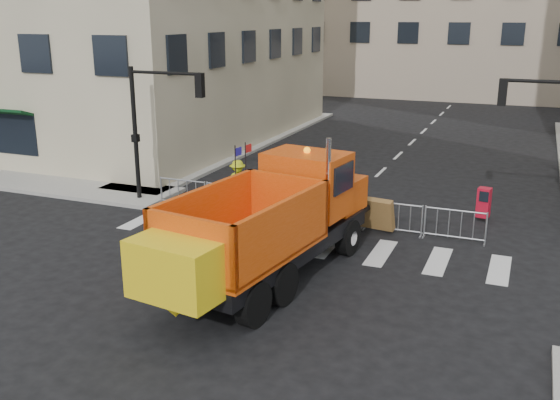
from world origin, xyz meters
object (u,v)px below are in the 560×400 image
at_px(plow_truck, 268,221).
at_px(newspaper_box, 484,202).
at_px(cop_b, 342,206).
at_px(cop_a, 323,207).
at_px(cop_c, 351,208).
at_px(worker, 238,182).

bearing_deg(plow_truck, newspaper_box, -24.76).
distance_m(cop_b, newspaper_box, 5.45).
xyz_separation_m(cop_a, cop_c, (1.02, 0.00, 0.11)).
height_order(cop_a, cop_c, cop_c).
distance_m(plow_truck, cop_a, 4.90).
bearing_deg(worker, cop_c, -55.84).
height_order(cop_a, cop_b, cop_b).
xyz_separation_m(cop_c, worker, (-4.98, 1.32, 0.09)).
distance_m(cop_a, worker, 4.18).
bearing_deg(cop_a, plow_truck, 94.36).
relative_size(worker, newspaper_box, 1.57).
relative_size(cop_a, newspaper_box, 1.48).
height_order(plow_truck, cop_a, plow_truck).
bearing_deg(cop_a, cop_b, -175.43).
xyz_separation_m(plow_truck, newspaper_box, (5.18, 7.95, -1.08)).
height_order(plow_truck, cop_b, plow_truck).
distance_m(cop_b, cop_c, 0.31).
xyz_separation_m(plow_truck, worker, (-3.94, 6.13, -0.76)).
relative_size(cop_c, worker, 1.07).
relative_size(plow_truck, worker, 6.13).
distance_m(cop_a, newspaper_box, 6.04).
relative_size(plow_truck, newspaper_box, 9.63).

